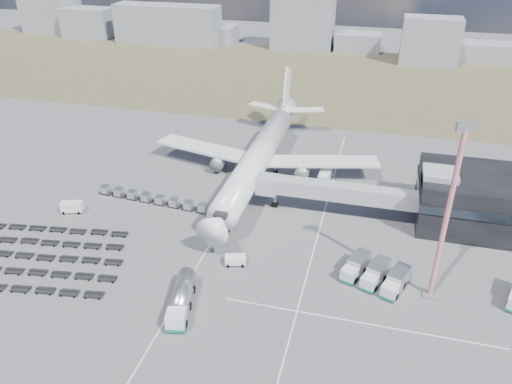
# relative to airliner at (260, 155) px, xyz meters

# --- Properties ---
(ground) EXTENTS (420.00, 420.00, 0.00)m
(ground) POSITION_rel_airliner_xyz_m (0.00, -32.38, -5.29)
(ground) COLOR #565659
(ground) RESTS_ON ground
(grass_strip) EXTENTS (420.00, 90.00, 0.01)m
(grass_strip) POSITION_rel_airliner_xyz_m (0.00, 77.62, -5.29)
(grass_strip) COLOR brown
(grass_strip) RESTS_ON ground
(lane_markings) EXTENTS (47.12, 110.00, 0.01)m
(lane_markings) POSITION_rel_airliner_xyz_m (9.77, -29.38, -5.29)
(lane_markings) COLOR silver
(lane_markings) RESTS_ON ground
(terminal) EXTENTS (30.40, 16.40, 11.00)m
(terminal) POSITION_rel_airliner_xyz_m (47.77, -8.41, -0.04)
(terminal) COLOR black
(terminal) RESTS_ON ground
(jet_bridge) EXTENTS (30.30, 3.80, 7.05)m
(jet_bridge) POSITION_rel_airliner_xyz_m (15.90, -11.95, -0.24)
(jet_bridge) COLOR #939399
(jet_bridge) RESTS_ON ground
(airliner) EXTENTS (51.59, 64.53, 17.62)m
(airliner) POSITION_rel_airliner_xyz_m (0.00, 0.00, 0.00)
(airliner) COLOR white
(airliner) RESTS_ON ground
(skyline) EXTENTS (289.31, 27.02, 24.24)m
(skyline) POSITION_rel_airliner_xyz_m (-11.30, 118.45, 2.90)
(skyline) COLOR gray
(skyline) RESTS_ON ground
(fuel_tanker) EXTENTS (4.91, 11.17, 3.50)m
(fuel_tanker) POSITION_rel_airliner_xyz_m (-0.62, -43.98, -3.54)
(fuel_tanker) COLOR white
(fuel_tanker) RESTS_ON ground
(pushback_tug) EXTENTS (3.85, 2.80, 1.54)m
(pushback_tug) POSITION_rel_airliner_xyz_m (4.00, -31.81, -4.52)
(pushback_tug) COLOR white
(pushback_tug) RESTS_ON ground
(utility_van) EXTENTS (4.51, 2.98, 2.23)m
(utility_van) POSITION_rel_airliner_xyz_m (-31.58, -23.98, -4.18)
(utility_van) COLOR white
(utility_van) RESTS_ON ground
(catering_truck) EXTENTS (2.68, 5.65, 2.52)m
(catering_truck) POSITION_rel_airliner_xyz_m (14.39, 1.00, -4.00)
(catering_truck) COLOR white
(catering_truck) RESTS_ON ground
(service_trucks_near) EXTENTS (10.92, 9.62, 2.77)m
(service_trucks_near) POSITION_rel_airliner_xyz_m (26.61, -30.48, -3.79)
(service_trucks_near) COLOR white
(service_trucks_near) RESTS_ON ground
(uld_row) EXTENTS (24.84, 3.72, 1.68)m
(uld_row) POSITION_rel_airliner_xyz_m (-17.90, -16.69, -4.29)
(uld_row) COLOR black
(uld_row) RESTS_ON ground
(baggage_dollies) EXTENTS (32.55, 21.95, 0.71)m
(baggage_dollies) POSITION_rel_airliner_xyz_m (-29.35, -39.00, -4.94)
(baggage_dollies) COLOR black
(baggage_dollies) RESTS_ON ground
(floodlight_mast) EXTENTS (2.68, 2.18, 28.18)m
(floodlight_mast) POSITION_rel_airliner_xyz_m (34.98, -31.62, 8.83)
(floodlight_mast) COLOR red
(floodlight_mast) RESTS_ON ground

